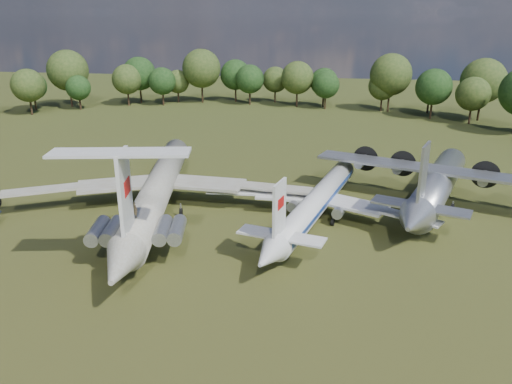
% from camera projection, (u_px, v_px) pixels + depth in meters
% --- Properties ---
extents(ground, '(300.00, 300.00, 0.00)m').
position_uv_depth(ground, '(166.00, 215.00, 65.78)').
color(ground, '#274316').
rests_on(ground, ground).
extents(il62_airliner, '(49.81, 59.62, 5.21)m').
position_uv_depth(il62_airliner, '(159.00, 193.00, 66.15)').
color(il62_airliner, beige).
rests_on(il62_airliner, ground).
extents(tu104_jet, '(39.20, 46.59, 4.05)m').
position_uv_depth(tu104_jet, '(317.00, 205.00, 63.48)').
color(tu104_jet, white).
rests_on(tu104_jet, ground).
extents(an12_transport, '(45.10, 47.57, 5.05)m').
position_uv_depth(an12_transport, '(437.00, 188.00, 68.08)').
color(an12_transport, '#909397').
rests_on(an12_transport, ground).
extents(person_on_il62, '(0.68, 0.49, 1.74)m').
position_uv_depth(person_on_il62, '(134.00, 210.00, 51.27)').
color(person_on_il62, '#95794C').
rests_on(person_on_il62, il62_airliner).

